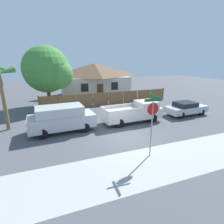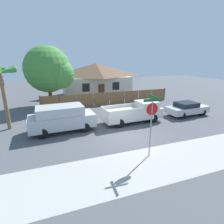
{
  "view_description": "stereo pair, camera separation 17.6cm",
  "coord_description": "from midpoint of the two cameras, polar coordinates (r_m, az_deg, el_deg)",
  "views": [
    {
      "loc": [
        -4.81,
        -10.27,
        5.17
      ],
      "look_at": [
        -0.6,
        0.94,
        1.6
      ],
      "focal_mm": 28.0,
      "sensor_mm": 36.0,
      "label": 1
    },
    {
      "loc": [
        -4.64,
        -10.33,
        5.17
      ],
      "look_at": [
        -0.6,
        0.94,
        1.6
      ],
      "focal_mm": 28.0,
      "sensor_mm": 36.0,
      "label": 2
    }
  ],
  "objects": [
    {
      "name": "palm_tree",
      "position": [
        15.05,
        -32.31,
        9.84
      ],
      "size": [
        2.37,
        2.56,
        4.75
      ],
      "color": "brown",
      "rests_on": "ground"
    },
    {
      "name": "stop_sign",
      "position": [
        9.43,
        13.33,
        -1.15
      ],
      "size": [
        1.02,
        0.92,
        3.46
      ],
      "rotation": [
        0.0,
        0.0,
        -0.05
      ],
      "color": "gray",
      "rests_on": "ground"
    },
    {
      "name": "parked_sedan",
      "position": [
        18.43,
        23.53,
        1.09
      ],
      "size": [
        4.17,
        1.92,
        1.31
      ],
      "rotation": [
        0.0,
        0.0,
        0.05
      ],
      "color": "#B7B7BC",
      "rests_on": "ground"
    },
    {
      "name": "red_suv",
      "position": [
        13.51,
        -15.72,
        -1.82
      ],
      "size": [
        4.83,
        2.24,
        1.95
      ],
      "rotation": [
        0.0,
        0.0,
        0.05
      ],
      "color": "#B7B7BC",
      "rests_on": "ground"
    },
    {
      "name": "orange_pickup",
      "position": [
        15.15,
        7.67,
        -0.06
      ],
      "size": [
        5.23,
        2.1,
        1.73
      ],
      "rotation": [
        0.0,
        0.0,
        0.05
      ],
      "color": "silver",
      "rests_on": "ground"
    },
    {
      "name": "ground_plane",
      "position": [
        12.46,
        4.5,
        -7.98
      ],
      "size": [
        80.0,
        80.0,
        0.0
      ],
      "primitive_type": "plane",
      "color": "#4C4F54"
    },
    {
      "name": "house",
      "position": [
        27.02,
        -5.02,
        10.76
      ],
      "size": [
        10.36,
        5.97,
        4.71
      ],
      "color": "beige",
      "rests_on": "ground"
    },
    {
      "name": "wooden_fence",
      "position": [
        20.98,
        -0.52,
        4.47
      ],
      "size": [
        15.64,
        0.12,
        1.61
      ],
      "color": "brown",
      "rests_on": "ground"
    },
    {
      "name": "oak_tree",
      "position": [
        21.05,
        -19.31,
        12.71
      ],
      "size": [
        5.36,
        5.11,
        6.74
      ],
      "color": "brown",
      "rests_on": "ground"
    },
    {
      "name": "sidewalk_strip",
      "position": [
        9.69,
        13.57,
        -16.14
      ],
      "size": [
        36.0,
        3.2,
        0.01
      ],
      "color": "#A3A39E",
      "rests_on": "ground"
    }
  ]
}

